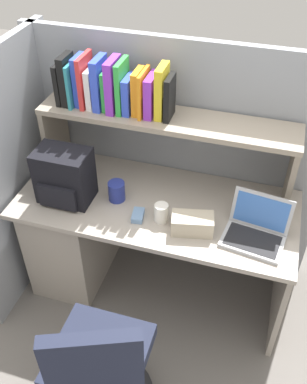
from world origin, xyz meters
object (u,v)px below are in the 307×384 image
tissue_box (192,224)px  office_chair (101,373)px  paper_cup (161,213)px  snack_canister (117,191)px  laptop (256,230)px  computer_mouse (138,215)px  backpack (64,177)px

tissue_box → office_chair: size_ratio=0.24×
paper_cup → office_chair: bearing=-96.0°
snack_canister → office_chair: (0.21, -0.85, -0.39)m
laptop → tissue_box: size_ratio=1.56×
tissue_box → office_chair: (-0.26, -0.72, -0.39)m
paper_cup → snack_canister: bearing=161.7°
laptop → paper_cup: laptop is taller
computer_mouse → paper_cup: bearing=-1.2°
paper_cup → snack_canister: size_ratio=0.92×
backpack → snack_canister: 0.30m
backpack → laptop: bearing=-0.1°
backpack → office_chair: size_ratio=0.34×
laptop → snack_canister: size_ratio=2.93×
computer_mouse → office_chair: size_ratio=0.11×
tissue_box → snack_canister: snack_canister is taller
backpack → office_chair: (0.49, -0.78, -0.49)m
laptop → paper_cup: 0.50m
tissue_box → office_chair: office_chair is taller
snack_canister → laptop: bearing=-5.4°
paper_cup → snack_canister: (-0.29, 0.10, 0.00)m
laptop → office_chair: (-0.58, -0.77, -0.39)m
office_chair → computer_mouse: bearing=-108.2°
paper_cup → computer_mouse: bearing=-172.6°
laptop → tissue_box: 0.33m
backpack → tissue_box: 0.76m
backpack → tissue_box: (0.75, -0.05, -0.10)m
backpack → tissue_box: backpack is taller
laptop → office_chair: bearing=-127.0°
office_chair → paper_cup: bearing=-118.0°
laptop → snack_canister: (-0.80, 0.07, 0.01)m
laptop → office_chair: 1.04m
tissue_box → snack_canister: size_ratio=1.88×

